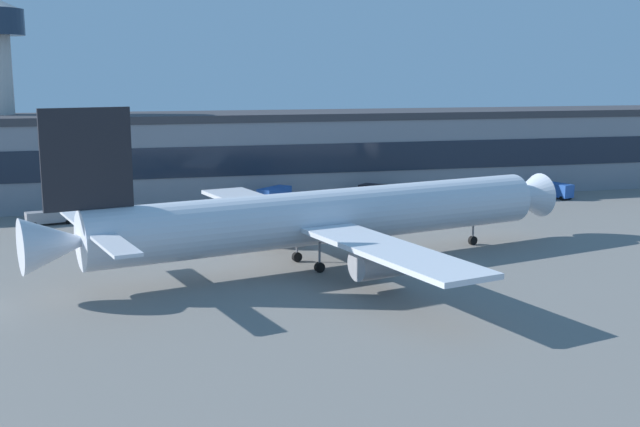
# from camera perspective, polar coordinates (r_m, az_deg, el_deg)

# --- Properties ---
(ground_plane) EXTENTS (600.00, 600.00, 0.00)m
(ground_plane) POSITION_cam_1_polar(r_m,az_deg,el_deg) (84.40, 8.06, -4.10)
(ground_plane) COLOR slate
(terminal_building) EXTENTS (164.94, 16.61, 14.38)m
(terminal_building) POSITION_cam_1_polar(r_m,az_deg,el_deg) (132.87, -0.77, 4.44)
(terminal_building) COLOR gray
(terminal_building) RESTS_ON ground_plane
(airliner) EXTENTS (62.63, 53.84, 17.80)m
(airliner) POSITION_cam_1_polar(r_m,az_deg,el_deg) (84.27, 0.16, -0.27)
(airliner) COLOR silver
(airliner) RESTS_ON ground_plane
(stair_truck) EXTENTS (6.03, 5.85, 3.55)m
(stair_truck) POSITION_cam_1_polar(r_m,az_deg,el_deg) (118.98, -3.35, 1.18)
(stair_truck) COLOR #2651A5
(stair_truck) RESTS_ON ground_plane
(fuel_truck) EXTENTS (7.93, 7.91, 3.35)m
(fuel_truck) POSITION_cam_1_polar(r_m,az_deg,el_deg) (122.44, 4.94, 1.38)
(fuel_truck) COLOR black
(fuel_truck) RESTS_ON ground_plane
(belt_loader) EXTENTS (6.70, 3.68, 1.95)m
(belt_loader) POSITION_cam_1_polar(r_m,az_deg,el_deg) (114.02, -19.38, -0.22)
(belt_loader) COLOR gray
(belt_loader) RESTS_ON ground_plane
(crew_van) EXTENTS (3.56, 5.61, 2.55)m
(crew_van) POSITION_cam_1_polar(r_m,az_deg,el_deg) (136.12, 17.17, 1.68)
(crew_van) COLOR #2651A5
(crew_van) RESTS_ON ground_plane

